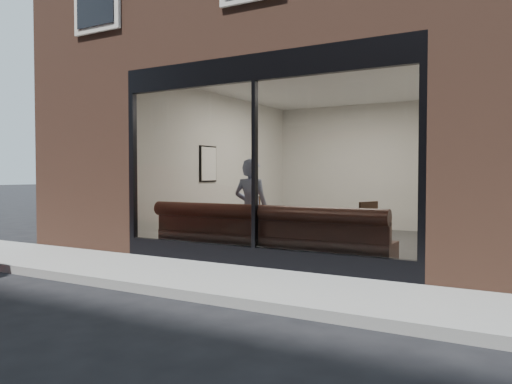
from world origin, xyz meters
The scene contains 21 objects.
ground centered at (0.00, 0.00, 0.00)m, with size 120.00×120.00×0.00m, color black.
sidewalk_near centered at (0.00, 1.00, 0.01)m, with size 40.00×2.00×0.01m, color gray.
kerb_near centered at (0.00, -0.05, 0.06)m, with size 40.00×0.10×0.12m, color gray.
host_building_pier_left centered at (-3.75, 8.00, 1.60)m, with size 2.50×12.00×3.20m, color brown.
host_building_backfill centered at (0.00, 11.00, 1.60)m, with size 5.00×6.00×3.20m, color brown.
cafe_floor centered at (0.00, 5.00, 0.02)m, with size 6.00×6.00×0.00m, color #2D2D30.
cafe_ceiling centered at (0.00, 5.00, 3.19)m, with size 6.00×6.00×0.00m, color white.
cafe_wall_back centered at (0.00, 7.99, 1.60)m, with size 5.00×5.00×0.00m, color silver.
cafe_wall_left centered at (-2.49, 5.00, 1.60)m, with size 6.00×6.00×0.00m, color silver.
cafe_wall_right centered at (2.49, 5.00, 1.60)m, with size 6.00×6.00×0.00m, color silver.
storefront_kick centered at (0.00, 2.05, 0.15)m, with size 5.00×0.10×0.30m, color black.
storefront_header centered at (0.00, 2.05, 3.00)m, with size 5.00×0.10×0.40m, color black.
storefront_mullion centered at (0.00, 2.05, 1.55)m, with size 0.06×0.10×2.50m, color black.
storefront_glass centered at (0.00, 2.02, 1.55)m, with size 4.80×4.80×0.00m, color white.
banquette centered at (0.00, 2.45, 0.23)m, with size 4.00×0.55×0.45m, color #361A13.
person centered at (-0.42, 2.67, 0.83)m, with size 0.61×0.40×1.66m, color #92A0C5.
cafe_table_left centered at (-1.13, 3.53, 0.74)m, with size 0.62×0.62×0.04m, color black.
cafe_table_right centered at (1.08, 3.41, 0.74)m, with size 0.57×0.57×0.04m, color black.
cafe_chair_left centered at (-1.55, 4.41, 0.24)m, with size 0.41×0.41×0.04m, color black.
cafe_chair_right centered at (1.08, 3.76, 0.24)m, with size 0.46×0.46×0.04m, color black.
wall_poster centered at (-2.45, 4.35, 1.63)m, with size 0.02×0.53×0.71m, color white.
Camera 1 is at (3.72, -4.47, 1.40)m, focal length 35.00 mm.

